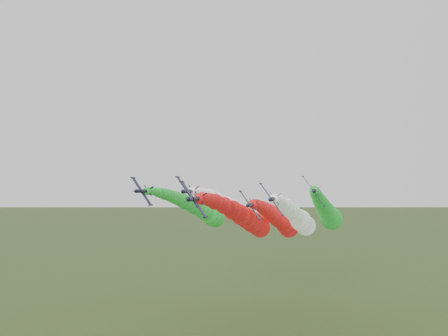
{
  "coord_description": "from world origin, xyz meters",
  "views": [
    {
      "loc": [
        26.78,
        -98.83,
        46.43
      ],
      "look_at": [
        4.32,
        1.43,
        50.9
      ],
      "focal_mm": 35.0,
      "sensor_mm": 36.0,
      "label": 1
    }
  ],
  "objects_px": {
    "jet_outer_right": "(327,212)",
    "jet_trail": "(279,219)",
    "jet_inner_right": "(297,217)",
    "jet_lead": "(245,218)",
    "jet_inner_left": "(237,212)",
    "jet_outer_left": "(200,210)"
  },
  "relations": [
    {
      "from": "jet_lead",
      "to": "jet_outer_right",
      "type": "height_order",
      "value": "jet_outer_right"
    },
    {
      "from": "jet_lead",
      "to": "jet_inner_right",
      "type": "height_order",
      "value": "jet_lead"
    },
    {
      "from": "jet_lead",
      "to": "jet_inner_right",
      "type": "bearing_deg",
      "value": 46.38
    },
    {
      "from": "jet_outer_left",
      "to": "jet_outer_right",
      "type": "xyz_separation_m",
      "value": [
        43.79,
        2.84,
        -0.22
      ]
    },
    {
      "from": "jet_inner_left",
      "to": "jet_outer_right",
      "type": "xyz_separation_m",
      "value": [
        29.24,
        9.33,
        -0.16
      ]
    },
    {
      "from": "jet_inner_right",
      "to": "jet_outer_right",
      "type": "relative_size",
      "value": 0.99
    },
    {
      "from": "jet_trail",
      "to": "jet_inner_left",
      "type": "bearing_deg",
      "value": -146.43
    },
    {
      "from": "jet_lead",
      "to": "jet_outer_left",
      "type": "distance_m",
      "value": 30.95
    },
    {
      "from": "jet_inner_right",
      "to": "jet_outer_left",
      "type": "distance_m",
      "value": 35.57
    },
    {
      "from": "jet_lead",
      "to": "jet_inner_left",
      "type": "distance_m",
      "value": 17.9
    },
    {
      "from": "jet_outer_left",
      "to": "jet_trail",
      "type": "bearing_deg",
      "value": 4.48
    },
    {
      "from": "jet_inner_right",
      "to": "jet_outer_left",
      "type": "relative_size",
      "value": 1.0
    },
    {
      "from": "jet_lead",
      "to": "jet_inner_left",
      "type": "relative_size",
      "value": 0.99
    },
    {
      "from": "jet_outer_right",
      "to": "jet_trail",
      "type": "height_order",
      "value": "jet_outer_right"
    },
    {
      "from": "jet_inner_left",
      "to": "jet_outer_right",
      "type": "bearing_deg",
      "value": 17.69
    },
    {
      "from": "jet_trail",
      "to": "jet_outer_right",
      "type": "bearing_deg",
      "value": 2.39
    },
    {
      "from": "jet_inner_right",
      "to": "jet_outer_left",
      "type": "height_order",
      "value": "jet_outer_left"
    },
    {
      "from": "jet_inner_left",
      "to": "jet_trail",
      "type": "bearing_deg",
      "value": 33.57
    },
    {
      "from": "jet_inner_right",
      "to": "jet_trail",
      "type": "xyz_separation_m",
      "value": [
        -6.95,
        10.56,
        -1.56
      ]
    },
    {
      "from": "jet_trail",
      "to": "jet_inner_right",
      "type": "bearing_deg",
      "value": -56.67
    },
    {
      "from": "jet_lead",
      "to": "jet_trail",
      "type": "distance_m",
      "value": 26.76
    },
    {
      "from": "jet_lead",
      "to": "jet_outer_left",
      "type": "xyz_separation_m",
      "value": [
        -20.18,
        23.45,
        0.87
      ]
    }
  ]
}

